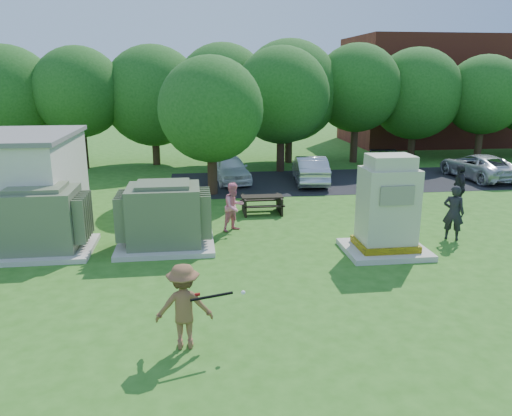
{
  "coord_description": "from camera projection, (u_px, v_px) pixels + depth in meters",
  "views": [
    {
      "loc": [
        -1.9,
        -10.6,
        5.26
      ],
      "look_at": [
        0.0,
        4.0,
        1.3
      ],
      "focal_mm": 35.0,
      "sensor_mm": 36.0,
      "label": 1
    }
  ],
  "objects": [
    {
      "name": "ground",
      "position": [
        278.0,
        305.0,
        11.75
      ],
      "size": [
        120.0,
        120.0,
        0.0
      ],
      "primitive_type": "plane",
      "color": "#2D6619",
      "rests_on": "ground"
    },
    {
      "name": "brick_building",
      "position": [
        447.0,
        91.0,
        38.81
      ],
      "size": [
        15.0,
        8.0,
        8.0
      ],
      "primitive_type": "cube",
      "color": "maroon",
      "rests_on": "ground"
    },
    {
      "name": "parking_strip",
      "position": [
        367.0,
        180.0,
        25.55
      ],
      "size": [
        20.0,
        6.0,
        0.01
      ],
      "primitive_type": "cube",
      "color": "#232326",
      "rests_on": "ground"
    },
    {
      "name": "transformer_left",
      "position": [
        40.0,
        222.0,
        15.0
      ],
      "size": [
        3.0,
        2.4,
        2.07
      ],
      "color": "beige",
      "rests_on": "ground"
    },
    {
      "name": "transformer_right",
      "position": [
        165.0,
        217.0,
        15.46
      ],
      "size": [
        3.0,
        2.4,
        2.07
      ],
      "color": "beige",
      "rests_on": "ground"
    },
    {
      "name": "generator_cabinet",
      "position": [
        387.0,
        211.0,
        14.88
      ],
      "size": [
        2.46,
        2.01,
        2.99
      ],
      "color": "beige",
      "rests_on": "ground"
    },
    {
      "name": "picnic_table",
      "position": [
        262.0,
        202.0,
        19.41
      ],
      "size": [
        1.61,
        1.21,
        0.69
      ],
      "color": "black",
      "rests_on": "ground"
    },
    {
      "name": "batter",
      "position": [
        184.0,
        306.0,
        9.74
      ],
      "size": [
        1.13,
        0.66,
        1.74
      ],
      "primitive_type": "imported",
      "rotation": [
        0.0,
        0.0,
        3.13
      ],
      "color": "brown",
      "rests_on": "ground"
    },
    {
      "name": "person_by_generator",
      "position": [
        454.0,
        213.0,
        16.19
      ],
      "size": [
        0.79,
        0.73,
        1.82
      ],
      "primitive_type": "imported",
      "rotation": [
        0.0,
        0.0,
        2.55
      ],
      "color": "black",
      "rests_on": "ground"
    },
    {
      "name": "person_at_picnic",
      "position": [
        234.0,
        207.0,
        17.13
      ],
      "size": [
        1.04,
        1.0,
        1.7
      ],
      "primitive_type": "imported",
      "rotation": [
        0.0,
        0.0,
        0.61
      ],
      "color": "pink",
      "rests_on": "ground"
    },
    {
      "name": "person_walking_right",
      "position": [
        459.0,
        188.0,
        19.66
      ],
      "size": [
        0.65,
        1.15,
        1.84
      ],
      "primitive_type": "imported",
      "rotation": [
        0.0,
        0.0,
        4.52
      ],
      "color": "#242328",
      "rests_on": "ground"
    },
    {
      "name": "car_white",
      "position": [
        230.0,
        169.0,
        25.04
      ],
      "size": [
        2.1,
        4.12,
        1.35
      ],
      "primitive_type": "imported",
      "rotation": [
        0.0,
        0.0,
        0.13
      ],
      "color": "white",
      "rests_on": "ground"
    },
    {
      "name": "car_silver_a",
      "position": [
        310.0,
        170.0,
        24.68
      ],
      "size": [
        1.9,
        4.3,
        1.37
      ],
      "primitive_type": "imported",
      "rotation": [
        0.0,
        0.0,
        3.03
      ],
      "color": "#B3B3B8",
      "rests_on": "ground"
    },
    {
      "name": "car_dark",
      "position": [
        392.0,
        166.0,
        26.09
      ],
      "size": [
        2.21,
        4.41,
        1.23
      ],
      "primitive_type": "imported",
      "rotation": [
        0.0,
        0.0,
        -0.12
      ],
      "color": "black",
      "rests_on": "ground"
    },
    {
      "name": "car_silver_b",
      "position": [
        478.0,
        167.0,
        25.75
      ],
      "size": [
        2.61,
        4.83,
        1.29
      ],
      "primitive_type": "imported",
      "rotation": [
        0.0,
        0.0,
        3.25
      ],
      "color": "silver",
      "rests_on": "ground"
    },
    {
      "name": "batting_equipment",
      "position": [
        214.0,
        295.0,
        9.6
      ],
      "size": [
        1.12,
        0.38,
        0.12
      ],
      "color": "black",
      "rests_on": "ground"
    },
    {
      "name": "tree_row",
      "position": [
        254.0,
        94.0,
        28.61
      ],
      "size": [
        41.3,
        13.3,
        7.3
      ],
      "color": "#47301E",
      "rests_on": "ground"
    }
  ]
}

